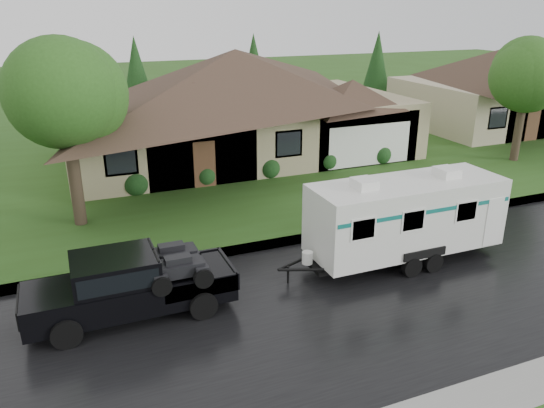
{
  "coord_description": "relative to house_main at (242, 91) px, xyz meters",
  "views": [
    {
      "loc": [
        -7.11,
        -13.32,
        7.87
      ],
      "look_at": [
        -0.83,
        2.0,
        1.66
      ],
      "focal_mm": 35.0,
      "sensor_mm": 36.0,
      "label": 1
    }
  ],
  "objects": [
    {
      "name": "ground",
      "position": [
        -2.29,
        -13.84,
        -3.59
      ],
      "size": [
        140.0,
        140.0,
        0.0
      ],
      "primitive_type": "plane",
      "color": "#2A5019",
      "rests_on": "ground"
    },
    {
      "name": "road",
      "position": [
        -2.29,
        -15.84,
        -3.59
      ],
      "size": [
        140.0,
        8.0,
        0.01
      ],
      "primitive_type": "cube",
      "color": "black",
      "rests_on": "ground"
    },
    {
      "name": "curb",
      "position": [
        -2.29,
        -11.59,
        -3.52
      ],
      "size": [
        140.0,
        0.5,
        0.15
      ],
      "primitive_type": "cube",
      "color": "gray",
      "rests_on": "ground"
    },
    {
      "name": "lawn",
      "position": [
        -2.29,
        1.16,
        -3.52
      ],
      "size": [
        140.0,
        26.0,
        0.15
      ],
      "primitive_type": "cube",
      "color": "#2A5019",
      "rests_on": "ground"
    },
    {
      "name": "house_main",
      "position": [
        0.0,
        0.0,
        0.0
      ],
      "size": [
        19.44,
        10.8,
        6.9
      ],
      "color": "tan",
      "rests_on": "lawn"
    },
    {
      "name": "house_neighbor",
      "position": [
        19.97,
        0.5,
        -0.27
      ],
      "size": [
        15.12,
        9.72,
        6.45
      ],
      "color": "tan",
      "rests_on": "lawn"
    },
    {
      "name": "tree_left_green",
      "position": [
        -9.07,
        -7.29,
        1.48
      ],
      "size": [
        4.28,
        4.28,
        7.08
      ],
      "color": "#382B1E",
      "rests_on": "lawn"
    },
    {
      "name": "tree_right_green",
      "position": [
        12.9,
        -6.78,
        0.96
      ],
      "size": [
        3.84,
        3.84,
        6.35
      ],
      "color": "#382B1E",
      "rests_on": "lawn"
    },
    {
      "name": "shrub_row",
      "position": [
        -0.29,
        -4.54,
        -2.94
      ],
      "size": [
        13.6,
        1.0,
        1.0
      ],
      "color": "#143814",
      "rests_on": "lawn"
    },
    {
      "name": "pickup_truck",
      "position": [
        -8.27,
        -14.21,
        -2.62
      ],
      "size": [
        5.42,
        2.06,
        1.81
      ],
      "color": "black",
      "rests_on": "ground"
    },
    {
      "name": "travel_trailer",
      "position": [
        0.53,
        -14.21,
        -2.0
      ],
      "size": [
        6.68,
        2.35,
        3.0
      ],
      "color": "white",
      "rests_on": "ground"
    }
  ]
}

